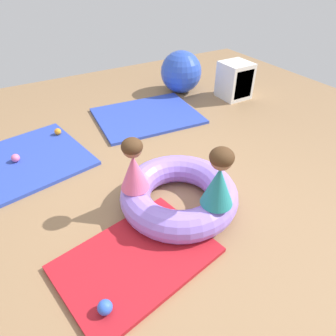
{
  "coord_description": "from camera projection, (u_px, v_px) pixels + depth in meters",
  "views": [
    {
      "loc": [
        -1.11,
        -1.85,
        2.0
      ],
      "look_at": [
        0.04,
        0.11,
        0.32
      ],
      "focal_mm": 32.11,
      "sensor_mm": 36.0,
      "label": 1
    }
  ],
  "objects": [
    {
      "name": "play_ball_pink",
      "position": [
        15.0,
        158.0,
        3.37
      ],
      "size": [
        0.09,
        0.09,
        0.09
      ],
      "primitive_type": "sphere",
      "color": "pink",
      "rests_on": "gym_mat_near_left"
    },
    {
      "name": "gym_mat_near_right",
      "position": [
        147.0,
        116.0,
        4.36
      ],
      "size": [
        1.51,
        1.24,
        0.04
      ],
      "primitive_type": "cube",
      "rotation": [
        0.0,
        0.0,
        -0.09
      ],
      "color": "#2D47B7",
      "rests_on": "ground"
    },
    {
      "name": "ground_plane",
      "position": [
        170.0,
        202.0,
        2.92
      ],
      "size": [
        8.0,
        8.0,
        0.0
      ],
      "primitive_type": "plane",
      "color": "#93704C"
    },
    {
      "name": "storage_cube",
      "position": [
        236.0,
        81.0,
        4.78
      ],
      "size": [
        0.44,
        0.44,
        0.56
      ],
      "color": "white",
      "rests_on": "ground"
    },
    {
      "name": "inflatable_cushion",
      "position": [
        179.0,
        194.0,
        2.79
      ],
      "size": [
        1.1,
        1.1,
        0.28
      ],
      "primitive_type": "torus",
      "color": "#9975EA",
      "rests_on": "ground"
    },
    {
      "name": "child_in_pink",
      "position": [
        134.0,
        165.0,
        2.52
      ],
      "size": [
        0.35,
        0.35,
        0.5
      ],
      "rotation": [
        0.0,
        0.0,
        3.68
      ],
      "color": "#E5608E",
      "rests_on": "inflatable_cushion"
    },
    {
      "name": "play_ball_orange",
      "position": [
        58.0,
        132.0,
        3.86
      ],
      "size": [
        0.08,
        0.08,
        0.08
      ],
      "primitive_type": "sphere",
      "color": "orange",
      "rests_on": "gym_mat_near_left"
    },
    {
      "name": "child_in_teal",
      "position": [
        219.0,
        178.0,
        2.35
      ],
      "size": [
        0.38,
        0.38,
        0.53
      ],
      "rotation": [
        0.0,
        0.0,
        0.62
      ],
      "color": "teal",
      "rests_on": "inflatable_cushion"
    },
    {
      "name": "play_ball_blue",
      "position": [
        105.0,
        307.0,
        1.97
      ],
      "size": [
        0.1,
        0.1,
        0.1
      ],
      "primitive_type": "sphere",
      "color": "blue",
      "rests_on": "gym_mat_center_rear"
    },
    {
      "name": "exercise_ball_large",
      "position": [
        181.0,
        72.0,
        4.94
      ],
      "size": [
        0.67,
        0.67,
        0.67
      ],
      "primitive_type": "sphere",
      "color": "blue",
      "rests_on": "ground"
    },
    {
      "name": "gym_mat_center_rear",
      "position": [
        137.0,
        259.0,
        2.36
      ],
      "size": [
        1.32,
        1.02,
        0.04
      ],
      "primitive_type": "cube",
      "rotation": [
        0.0,
        0.0,
        0.19
      ],
      "color": "#B21923",
      "rests_on": "ground"
    }
  ]
}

